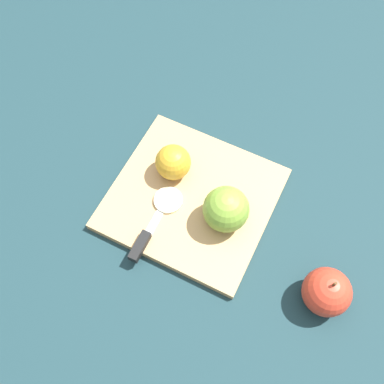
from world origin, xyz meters
The scene contains 7 objects.
ground_plane centered at (0.00, 0.00, 0.00)m, with size 4.00×4.00×0.00m, color #193338.
cutting_board centered at (0.00, 0.00, 0.01)m, with size 0.34×0.32×0.02m.
apple_half_left centered at (-0.08, 0.02, 0.06)m, with size 0.09×0.09×0.09m.
apple_half_right centered at (0.06, -0.04, 0.05)m, with size 0.07×0.07×0.07m.
knife centered at (0.05, 0.12, 0.03)m, with size 0.03×0.16×0.02m.
apple_slice centered at (0.04, 0.03, 0.02)m, with size 0.06×0.06×0.01m.
apple_whole centered at (-0.29, 0.10, 0.04)m, with size 0.09×0.09×0.10m.
Camera 1 is at (-0.15, 0.37, 0.82)m, focal length 42.00 mm.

